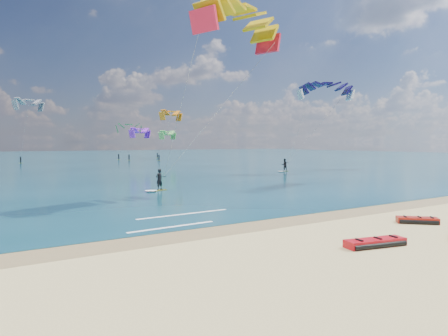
# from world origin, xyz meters

# --- Properties ---
(ground) EXTENTS (320.00, 320.00, 0.00)m
(ground) POSITION_xyz_m (0.00, 40.00, 0.00)
(ground) COLOR tan
(ground) RESTS_ON ground
(wet_sand_strip) EXTENTS (320.00, 2.40, 0.01)m
(wet_sand_strip) POSITION_xyz_m (0.00, 3.00, 0.00)
(wet_sand_strip) COLOR olive
(wet_sand_strip) RESTS_ON ground
(sea) EXTENTS (320.00, 200.00, 0.04)m
(sea) POSITION_xyz_m (0.00, 104.00, 0.02)
(sea) COLOR #0B333E
(sea) RESTS_ON ground
(packed_kite_left) EXTENTS (3.25, 1.72, 0.40)m
(packed_kite_left) POSITION_xyz_m (2.92, -3.34, 0.00)
(packed_kite_left) COLOR red
(packed_kite_left) RESTS_ON ground
(packed_kite_mid) EXTENTS (2.51, 2.45, 0.40)m
(packed_kite_mid) POSITION_xyz_m (9.27, -1.33, 0.00)
(packed_kite_mid) COLOR #A7160B
(packed_kite_mid) RESTS_ON ground
(kitesurfer_main) EXTENTS (13.23, 10.04, 17.76)m
(kitesurfer_main) POSITION_xyz_m (5.09, 16.92, 9.07)
(kitesurfer_main) COLOR yellow
(kitesurfer_main) RESTS_ON sea
(kitesurfer_far) EXTENTS (11.30, 7.79, 15.07)m
(kitesurfer_far) POSITION_xyz_m (31.12, 30.76, 7.94)
(kitesurfer_far) COLOR #BECA1E
(kitesurfer_far) RESTS_ON sea
(shoreline_foam) EXTENTS (7.99, 3.60, 0.01)m
(shoreline_foam) POSITION_xyz_m (-1.87, 6.72, 0.04)
(shoreline_foam) COLOR white
(shoreline_foam) RESTS_ON ground
(distant_kites) EXTENTS (84.41, 43.18, 13.41)m
(distant_kites) POSITION_xyz_m (2.08, 80.87, 5.43)
(distant_kites) COLOR gray
(distant_kites) RESTS_ON ground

